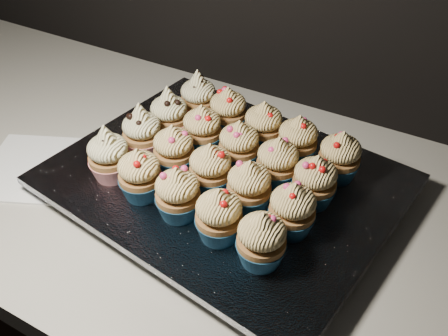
{
  "coord_description": "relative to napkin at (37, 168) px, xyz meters",
  "views": [
    {
      "loc": [
        0.39,
        1.19,
        1.43
      ],
      "look_at": [
        0.1,
        1.7,
        0.95
      ],
      "focal_mm": 40.0,
      "sensor_mm": 36.0,
      "label": 1
    }
  ],
  "objects": [
    {
      "name": "cupcake_9",
      "position": [
        0.43,
        0.04,
        0.07
      ],
      "size": [
        0.06,
        0.06,
        0.08
      ],
      "color": "navy",
      "rests_on": "foil_lining"
    },
    {
      "name": "cupcake_14",
      "position": [
        0.44,
        0.11,
        0.07
      ],
      "size": [
        0.06,
        0.06,
        0.08
      ],
      "color": "navy",
      "rests_on": "foil_lining"
    },
    {
      "name": "cupcake_2",
      "position": [
        0.28,
        -0.0,
        0.07
      ],
      "size": [
        0.06,
        0.06,
        0.08
      ],
      "color": "navy",
      "rests_on": "foil_lining"
    },
    {
      "name": "foil_lining",
      "position": [
        0.3,
        0.1,
        0.03
      ],
      "size": [
        0.55,
        0.46,
        0.01
      ],
      "primitive_type": "cube",
      "rotation": [
        0.0,
        0.0,
        -0.14
      ],
      "color": "silver",
      "rests_on": "baking_tray"
    },
    {
      "name": "cupcake_12",
      "position": [
        0.31,
        0.13,
        0.07
      ],
      "size": [
        0.06,
        0.06,
        0.08
      ],
      "color": "navy",
      "rests_on": "foil_lining"
    },
    {
      "name": "cupcake_3",
      "position": [
        0.35,
        -0.01,
        0.07
      ],
      "size": [
        0.06,
        0.06,
        0.08
      ],
      "color": "navy",
      "rests_on": "foil_lining"
    },
    {
      "name": "cupcake_13",
      "position": [
        0.37,
        0.12,
        0.07
      ],
      "size": [
        0.06,
        0.06,
        0.08
      ],
      "color": "navy",
      "rests_on": "foil_lining"
    },
    {
      "name": "baking_tray",
      "position": [
        0.3,
        0.1,
        0.01
      ],
      "size": [
        0.5,
        0.41,
        0.02
      ],
      "primitive_type": "cube",
      "rotation": [
        0.0,
        0.0,
        -0.14
      ],
      "color": "black",
      "rests_on": "worktop"
    },
    {
      "name": "cupcake_1",
      "position": [
        0.22,
        0.0,
        0.07
      ],
      "size": [
        0.06,
        0.06,
        0.08
      ],
      "color": "navy",
      "rests_on": "foil_lining"
    },
    {
      "name": "cupcake_16",
      "position": [
        0.25,
        0.21,
        0.07
      ],
      "size": [
        0.06,
        0.06,
        0.08
      ],
      "color": "navy",
      "rests_on": "foil_lining"
    },
    {
      "name": "cupcake_5",
      "position": [
        0.16,
        0.09,
        0.07
      ],
      "size": [
        0.06,
        0.06,
        0.1
      ],
      "color": "red",
      "rests_on": "foil_lining"
    },
    {
      "name": "napkin",
      "position": [
        0.0,
        0.0,
        0.0
      ],
      "size": [
        0.23,
        0.23,
        0.0
      ],
      "primitive_type": "cube",
      "rotation": [
        0.0,
        0.0,
        0.42
      ],
      "color": "white",
      "rests_on": "worktop"
    },
    {
      "name": "cupcake_17",
      "position": [
        0.32,
        0.2,
        0.07
      ],
      "size": [
        0.06,
        0.06,
        0.08
      ],
      "color": "navy",
      "rests_on": "foil_lining"
    },
    {
      "name": "cupcake_15",
      "position": [
        0.18,
        0.22,
        0.07
      ],
      "size": [
        0.06,
        0.06,
        0.1
      ],
      "color": "red",
      "rests_on": "foil_lining"
    },
    {
      "name": "cupcake_6",
      "position": [
        0.23,
        0.08,
        0.07
      ],
      "size": [
        0.06,
        0.06,
        0.08
      ],
      "color": "navy",
      "rests_on": "foil_lining"
    },
    {
      "name": "cupcake_7",
      "position": [
        0.3,
        0.06,
        0.07
      ],
      "size": [
        0.06,
        0.06,
        0.08
      ],
      "color": "navy",
      "rests_on": "foil_lining"
    },
    {
      "name": "worktop",
      "position": [
        0.19,
        0.1,
        -0.02
      ],
      "size": [
        2.44,
        0.64,
        0.04
      ],
      "primitive_type": "cube",
      "color": "beige",
      "rests_on": "cabinet"
    },
    {
      "name": "cupcake_19",
      "position": [
        0.45,
        0.18,
        0.07
      ],
      "size": [
        0.06,
        0.06,
        0.08
      ],
      "color": "navy",
      "rests_on": "foil_lining"
    },
    {
      "name": "cupcake_10",
      "position": [
        0.17,
        0.15,
        0.07
      ],
      "size": [
        0.06,
        0.06,
        0.1
      ],
      "color": "red",
      "rests_on": "foil_lining"
    },
    {
      "name": "cupcake_11",
      "position": [
        0.24,
        0.14,
        0.07
      ],
      "size": [
        0.06,
        0.06,
        0.08
      ],
      "color": "navy",
      "rests_on": "foil_lining"
    },
    {
      "name": "cupcake_18",
      "position": [
        0.38,
        0.19,
        0.07
      ],
      "size": [
        0.06,
        0.06,
        0.08
      ],
      "color": "navy",
      "rests_on": "foil_lining"
    },
    {
      "name": "cupcake_4",
      "position": [
        0.42,
        -0.02,
        0.07
      ],
      "size": [
        0.06,
        0.06,
        0.08
      ],
      "color": "navy",
      "rests_on": "foil_lining"
    },
    {
      "name": "cupcake_0",
      "position": [
        0.15,
        0.02,
        0.07
      ],
      "size": [
        0.06,
        0.06,
        0.1
      ],
      "color": "red",
      "rests_on": "foil_lining"
    },
    {
      "name": "cupcake_8",
      "position": [
        0.36,
        0.06,
        0.07
      ],
      "size": [
        0.06,
        0.06,
        0.08
      ],
      "color": "navy",
      "rests_on": "foil_lining"
    },
    {
      "name": "cabinet",
      "position": [
        0.19,
        0.1,
        -0.47
      ],
      "size": [
        2.4,
        0.6,
        0.86
      ],
      "primitive_type": "cube",
      "color": "black",
      "rests_on": "ground"
    }
  ]
}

